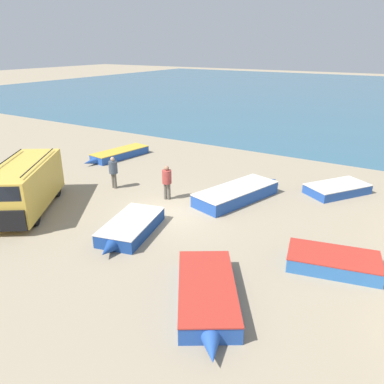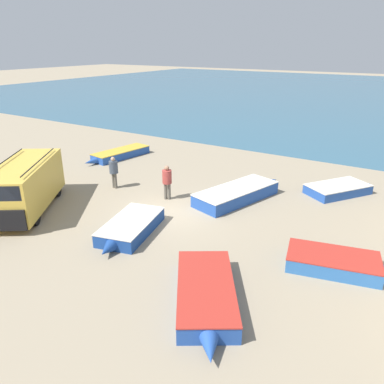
{
  "view_description": "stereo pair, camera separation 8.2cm",
  "coord_description": "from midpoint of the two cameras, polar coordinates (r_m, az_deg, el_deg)",
  "views": [
    {
      "loc": [
        9.22,
        -12.72,
        7.26
      ],
      "look_at": [
        0.95,
        0.73,
        1.0
      ],
      "focal_mm": 35.0,
      "sensor_mm": 36.0,
      "label": 1
    },
    {
      "loc": [
        9.29,
        -12.68,
        7.26
      ],
      "look_at": [
        0.95,
        0.73,
        1.0
      ],
      "focal_mm": 35.0,
      "sensor_mm": 36.0,
      "label": 2
    }
  ],
  "objects": [
    {
      "name": "fishing_rowboat_2",
      "position": [
        11.61,
        2.35,
        -15.31
      ],
      "size": [
        3.47,
        4.48,
        0.57
      ],
      "rotation": [
        0.0,
        0.0,
        5.28
      ],
      "color": "#234CA3",
      "rests_on": "ground_plane"
    },
    {
      "name": "fishing_rowboat_3",
      "position": [
        14.02,
        21.21,
        -9.97
      ],
      "size": [
        3.85,
        2.25,
        0.53
      ],
      "rotation": [
        0.0,
        0.0,
        0.22
      ],
      "color": "#2D66AD",
      "rests_on": "ground_plane"
    },
    {
      "name": "fisherman_0",
      "position": [
        18.47,
        -3.7,
        1.93
      ],
      "size": [
        0.46,
        0.46,
        1.76
      ],
      "rotation": [
        0.0,
        0.0,
        5.2
      ],
      "color": "#5B564C",
      "rests_on": "ground_plane"
    },
    {
      "name": "fishing_rowboat_0",
      "position": [
        18.86,
        7.23,
        -0.15
      ],
      "size": [
        2.95,
        5.69,
        0.64
      ],
      "rotation": [
        0.0,
        0.0,
        1.28
      ],
      "color": "#234CA3",
      "rests_on": "ground_plane"
    },
    {
      "name": "fishing_rowboat_1",
      "position": [
        26.17,
        -10.94,
        5.71
      ],
      "size": [
        1.96,
        5.07,
        0.52
      ],
      "rotation": [
        0.0,
        0.0,
        4.56
      ],
      "color": "#234CA3",
      "rests_on": "ground_plane"
    },
    {
      "name": "parked_van",
      "position": [
        18.77,
        -23.98,
        0.98
      ],
      "size": [
        4.65,
        5.53,
        2.39
      ],
      "rotation": [
        0.0,
        0.0,
        5.32
      ],
      "color": "gold",
      "rests_on": "ground_plane"
    },
    {
      "name": "fishing_rowboat_5",
      "position": [
        20.91,
        21.6,
        0.44
      ],
      "size": [
        3.19,
        3.79,
        0.49
      ],
      "rotation": [
        0.0,
        0.0,
        0.96
      ],
      "color": "#234CA3",
      "rests_on": "ground_plane"
    },
    {
      "name": "fisherman_1",
      "position": [
        20.37,
        -11.74,
        3.37
      ],
      "size": [
        0.46,
        0.46,
        1.74
      ],
      "rotation": [
        0.0,
        0.0,
        1.43
      ],
      "color": "#5B564C",
      "rests_on": "ground_plane"
    },
    {
      "name": "ground_plane",
      "position": [
        17.31,
        -3.82,
        -3.23
      ],
      "size": [
        200.0,
        200.0,
        0.0
      ],
      "primitive_type": "plane",
      "color": "gray"
    },
    {
      "name": "fishing_rowboat_4",
      "position": [
        15.56,
        -9.28,
        -5.34
      ],
      "size": [
        2.37,
        4.1,
        0.56
      ],
      "rotation": [
        0.0,
        0.0,
        4.95
      ],
      "color": "navy",
      "rests_on": "ground_plane"
    },
    {
      "name": "sea_water",
      "position": [
        65.76,
        24.3,
        13.46
      ],
      "size": [
        120.0,
        80.0,
        0.01
      ],
      "primitive_type": "cube",
      "color": "#33607A",
      "rests_on": "ground_plane"
    }
  ]
}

